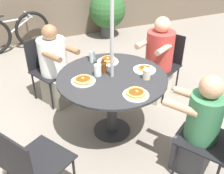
{
  "coord_description": "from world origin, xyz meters",
  "views": [
    {
      "loc": [
        -0.98,
        -2.21,
        2.12
      ],
      "look_at": [
        0.0,
        0.0,
        0.62
      ],
      "focal_mm": 42.0,
      "sensor_mm": 36.0,
      "label": 1
    }
  ],
  "objects_px": {
    "pancake_plate_a": "(83,80)",
    "potted_shrub": "(107,11)",
    "pancake_plate_c": "(145,69)",
    "drinking_glass_b": "(92,56)",
    "patio_chair_south": "(164,61)",
    "bicycle": "(13,33)",
    "drinking_glass_a": "(98,70)",
    "patio_chair_west": "(47,65)",
    "patio_chair_east": "(217,138)",
    "syrup_bottle": "(103,67)",
    "pancake_plate_b": "(108,60)",
    "diner_south": "(158,63)",
    "patio_chair_north": "(30,163)",
    "pancake_plate_d": "(136,94)",
    "diner_east": "(199,130)",
    "coffee_cup": "(147,74)",
    "diner_west": "(56,69)",
    "patio_table": "(112,87)"
  },
  "relations": [
    {
      "from": "drinking_glass_a",
      "to": "potted_shrub",
      "type": "xyz_separation_m",
      "value": [
        1.31,
        2.81,
        -0.25
      ]
    },
    {
      "from": "potted_shrub",
      "to": "patio_chair_west",
      "type": "bearing_deg",
      "value": -132.25
    },
    {
      "from": "patio_chair_south",
      "to": "patio_chair_west",
      "type": "xyz_separation_m",
      "value": [
        -1.53,
        0.52,
        0.0
      ]
    },
    {
      "from": "patio_chair_north",
      "to": "patio_chair_south",
      "type": "bearing_deg",
      "value": 87.89
    },
    {
      "from": "syrup_bottle",
      "to": "pancake_plate_a",
      "type": "bearing_deg",
      "value": -158.6
    },
    {
      "from": "bicycle",
      "to": "drinking_glass_a",
      "type": "bearing_deg",
      "value": -88.67
    },
    {
      "from": "pancake_plate_c",
      "to": "syrup_bottle",
      "type": "xyz_separation_m",
      "value": [
        -0.43,
        0.14,
        0.05
      ]
    },
    {
      "from": "pancake_plate_a",
      "to": "syrup_bottle",
      "type": "bearing_deg",
      "value": 21.4
    },
    {
      "from": "patio_chair_north",
      "to": "syrup_bottle",
      "type": "bearing_deg",
      "value": 96.17
    },
    {
      "from": "pancake_plate_b",
      "to": "diner_south",
      "type": "bearing_deg",
      "value": 8.85
    },
    {
      "from": "diner_south",
      "to": "potted_shrub",
      "type": "relative_size",
      "value": 1.2
    },
    {
      "from": "patio_chair_west",
      "to": "patio_chair_south",
      "type": "bearing_deg",
      "value": 135.76
    },
    {
      "from": "diner_south",
      "to": "pancake_plate_d",
      "type": "distance_m",
      "value": 1.22
    },
    {
      "from": "drinking_glass_a",
      "to": "bicycle",
      "type": "height_order",
      "value": "drinking_glass_a"
    },
    {
      "from": "pancake_plate_c",
      "to": "pancake_plate_d",
      "type": "relative_size",
      "value": 1.0
    },
    {
      "from": "pancake_plate_c",
      "to": "coffee_cup",
      "type": "xyz_separation_m",
      "value": [
        -0.07,
        -0.17,
        0.04
      ]
    },
    {
      "from": "diner_east",
      "to": "pancake_plate_b",
      "type": "height_order",
      "value": "diner_east"
    },
    {
      "from": "patio_chair_east",
      "to": "patio_chair_west",
      "type": "xyz_separation_m",
      "value": [
        -1.09,
        2.04,
        0.0
      ]
    },
    {
      "from": "patio_chair_east",
      "to": "bicycle",
      "type": "height_order",
      "value": "patio_chair_east"
    },
    {
      "from": "pancake_plate_c",
      "to": "drinking_glass_b",
      "type": "xyz_separation_m",
      "value": [
        -0.45,
        0.44,
        0.05
      ]
    },
    {
      "from": "diner_east",
      "to": "pancake_plate_a",
      "type": "distance_m",
      "value": 1.22
    },
    {
      "from": "patio_chair_north",
      "to": "bicycle",
      "type": "bearing_deg",
      "value": 145.05
    },
    {
      "from": "patio_chair_west",
      "to": "drinking_glass_b",
      "type": "height_order",
      "value": "drinking_glass_b"
    },
    {
      "from": "patio_chair_east",
      "to": "patio_chair_west",
      "type": "height_order",
      "value": "same"
    },
    {
      "from": "pancake_plate_a",
      "to": "potted_shrub",
      "type": "bearing_deg",
      "value": 62.58
    },
    {
      "from": "patio_chair_west",
      "to": "pancake_plate_c",
      "type": "relative_size",
      "value": 3.44
    },
    {
      "from": "drinking_glass_b",
      "to": "patio_chair_south",
      "type": "bearing_deg",
      "value": 5.98
    },
    {
      "from": "patio_chair_east",
      "to": "patio_chair_west",
      "type": "relative_size",
      "value": 1.0
    },
    {
      "from": "pancake_plate_b",
      "to": "pancake_plate_d",
      "type": "distance_m",
      "value": 0.75
    },
    {
      "from": "patio_table",
      "to": "pancake_plate_b",
      "type": "relative_size",
      "value": 4.72
    },
    {
      "from": "patio_chair_west",
      "to": "pancake_plate_a",
      "type": "relative_size",
      "value": 3.44
    },
    {
      "from": "diner_east",
      "to": "pancake_plate_a",
      "type": "bearing_deg",
      "value": 102.77
    },
    {
      "from": "bicycle",
      "to": "patio_chair_north",
      "type": "bearing_deg",
      "value": -104.82
    },
    {
      "from": "diner_east",
      "to": "syrup_bottle",
      "type": "height_order",
      "value": "diner_east"
    },
    {
      "from": "patio_chair_east",
      "to": "drinking_glass_b",
      "type": "xyz_separation_m",
      "value": [
        -0.66,
        1.41,
        0.32
      ]
    },
    {
      "from": "patio_chair_south",
      "to": "pancake_plate_a",
      "type": "distance_m",
      "value": 1.47
    },
    {
      "from": "diner_east",
      "to": "bicycle",
      "type": "distance_m",
      "value": 4.0
    },
    {
      "from": "patio_chair_north",
      "to": "drinking_glass_b",
      "type": "bearing_deg",
      "value": 106.41
    },
    {
      "from": "patio_chair_north",
      "to": "pancake_plate_b",
      "type": "xyz_separation_m",
      "value": [
        1.08,
        0.93,
        0.28
      ]
    },
    {
      "from": "patio_chair_west",
      "to": "patio_table",
      "type": "bearing_deg",
      "value": 90.0
    },
    {
      "from": "patio_chair_north",
      "to": "patio_chair_south",
      "type": "relative_size",
      "value": 1.0
    },
    {
      "from": "patio_chair_west",
      "to": "syrup_bottle",
      "type": "bearing_deg",
      "value": 90.42
    },
    {
      "from": "diner_west",
      "to": "pancake_plate_b",
      "type": "xyz_separation_m",
      "value": [
        0.52,
        -0.56,
        0.28
      ]
    },
    {
      "from": "coffee_cup",
      "to": "pancake_plate_a",
      "type": "bearing_deg",
      "value": 161.84
    },
    {
      "from": "diner_west",
      "to": "pancake_plate_d",
      "type": "distance_m",
      "value": 1.42
    },
    {
      "from": "pancake_plate_a",
      "to": "drinking_glass_b",
      "type": "xyz_separation_m",
      "value": [
        0.25,
        0.4,
        0.05
      ]
    },
    {
      "from": "patio_table",
      "to": "patio_chair_south",
      "type": "xyz_separation_m",
      "value": [
        1.03,
        0.53,
        -0.12
      ]
    },
    {
      "from": "pancake_plate_d",
      "to": "diner_south",
      "type": "bearing_deg",
      "value": 46.84
    },
    {
      "from": "pancake_plate_a",
      "to": "syrup_bottle",
      "type": "height_order",
      "value": "syrup_bottle"
    },
    {
      "from": "diner_east",
      "to": "syrup_bottle",
      "type": "relative_size",
      "value": 6.74
    }
  ]
}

